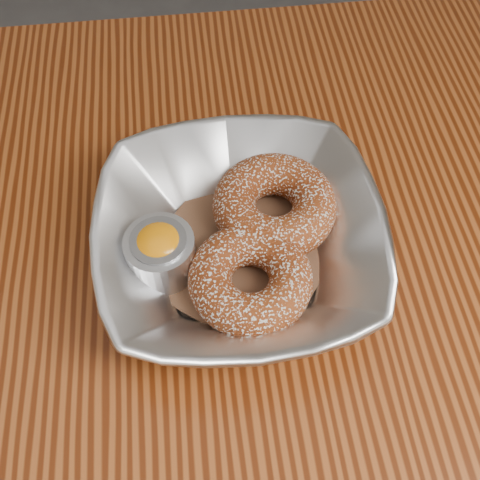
{
  "coord_description": "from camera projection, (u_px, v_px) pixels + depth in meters",
  "views": [
    {
      "loc": [
        0.08,
        -0.21,
        1.17
      ],
      "look_at": [
        0.11,
        0.04,
        0.78
      ],
      "focal_mm": 42.0,
      "sensor_mm": 36.0,
      "label": 1
    }
  ],
  "objects": [
    {
      "name": "table",
      "position": [
        135.0,
        361.0,
        0.55
      ],
      "size": [
        1.2,
        0.8,
        0.75
      ],
      "color": "maroon",
      "rests_on": "ground_plane"
    },
    {
      "name": "serving_bowl",
      "position": [
        240.0,
        240.0,
        0.47
      ],
      "size": [
        0.24,
        0.24,
        0.06
      ],
      "primitive_type": "imported",
      "color": "silver",
      "rests_on": "table"
    },
    {
      "name": "parchment",
      "position": [
        240.0,
        253.0,
        0.49
      ],
      "size": [
        0.2,
        0.2,
        0.0
      ],
      "primitive_type": "cube",
      "rotation": [
        0.0,
        0.0,
        0.91
      ],
      "color": "brown",
      "rests_on": "table"
    },
    {
      "name": "donut_back",
      "position": [
        274.0,
        205.0,
        0.49
      ],
      "size": [
        0.12,
        0.12,
        0.04
      ],
      "primitive_type": "torus",
      "rotation": [
        0.0,
        0.0,
        -0.11
      ],
      "color": "maroon",
      "rests_on": "parchment"
    },
    {
      "name": "donut_front",
      "position": [
        250.0,
        279.0,
        0.45
      ],
      "size": [
        0.1,
        0.1,
        0.04
      ],
      "primitive_type": "torus",
      "rotation": [
        0.0,
        0.0,
        0.03
      ],
      "color": "maroon",
      "rests_on": "parchment"
    },
    {
      "name": "ramekin",
      "position": [
        161.0,
        252.0,
        0.46
      ],
      "size": [
        0.06,
        0.06,
        0.05
      ],
      "color": "silver",
      "rests_on": "table"
    }
  ]
}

